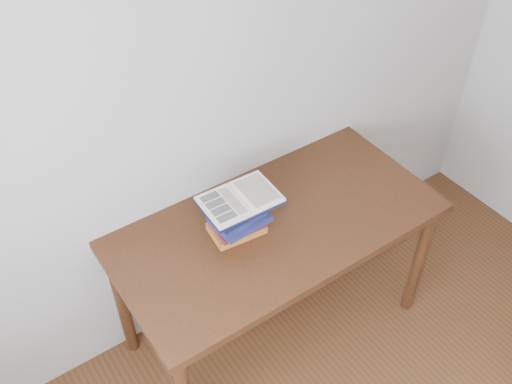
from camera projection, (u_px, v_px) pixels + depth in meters
desk at (277, 237)px, 2.64m from camera, size 1.50×0.75×0.80m
book_stack at (238, 219)px, 2.48m from camera, size 0.26×0.21×0.16m
open_book at (240, 200)px, 2.44m from camera, size 0.34×0.24×0.03m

